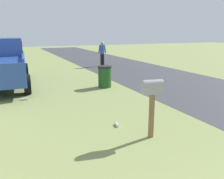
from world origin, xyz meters
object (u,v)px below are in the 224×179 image
object	(u,v)px
mailbox	(152,92)
pickup_truck	(2,61)
pedestrian	(102,52)
trash_bin	(105,77)

from	to	relation	value
mailbox	pickup_truck	world-z (taller)	pickup_truck
pedestrian	trash_bin	bearing A→B (deg)	165.09
trash_bin	pickup_truck	bearing A→B (deg)	61.34
pickup_truck	pedestrian	bearing A→B (deg)	-55.21
pickup_truck	trash_bin	world-z (taller)	pickup_truck
mailbox	pedestrian	size ratio (longest dim) A/B	0.79
mailbox	trash_bin	world-z (taller)	mailbox
mailbox	trash_bin	distance (m)	5.25
mailbox	pedestrian	bearing A→B (deg)	-7.21
trash_bin	pedestrian	distance (m)	6.48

